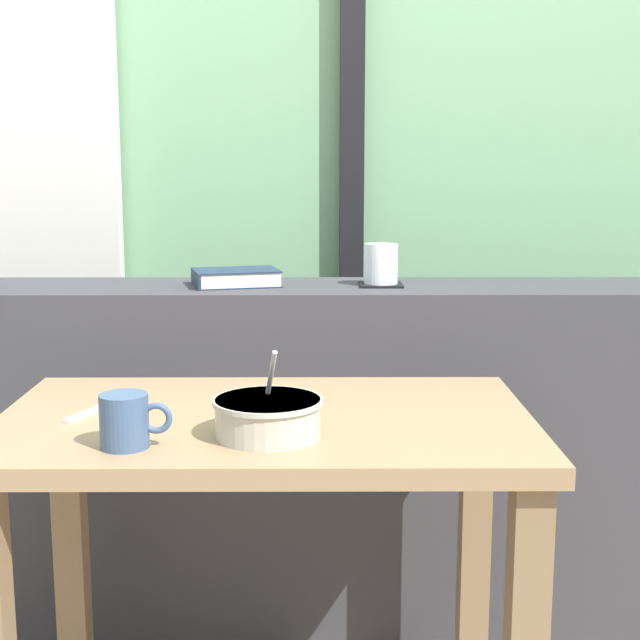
{
  "coord_description": "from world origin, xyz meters",
  "views": [
    {
      "loc": [
        0.01,
        -1.57,
        1.13
      ],
      "look_at": [
        0.02,
        0.37,
        0.79
      ],
      "focal_mm": 51.46,
      "sensor_mm": 36.0,
      "label": 1
    }
  ],
  "objects_px": {
    "juice_glass": "(381,266)",
    "soup_bowl": "(268,418)",
    "ceramic_mug": "(126,421)",
    "fork_utensil": "(95,410)",
    "breakfast_table": "(266,487)",
    "closed_book": "(235,278)",
    "coaster_square": "(381,285)"
  },
  "relations": [
    {
      "from": "ceramic_mug",
      "to": "fork_utensil",
      "type": "bearing_deg",
      "value": 115.21
    },
    {
      "from": "breakfast_table",
      "to": "soup_bowl",
      "type": "relative_size",
      "value": 5.23
    },
    {
      "from": "soup_bowl",
      "to": "ceramic_mug",
      "type": "relative_size",
      "value": 1.58
    },
    {
      "from": "fork_utensil",
      "to": "ceramic_mug",
      "type": "bearing_deg",
      "value": -42.33
    },
    {
      "from": "fork_utensil",
      "to": "soup_bowl",
      "type": "bearing_deg",
      "value": -3.29
    },
    {
      "from": "breakfast_table",
      "to": "coaster_square",
      "type": "distance_m",
      "value": 0.68
    },
    {
      "from": "juice_glass",
      "to": "soup_bowl",
      "type": "distance_m",
      "value": 0.75
    },
    {
      "from": "breakfast_table",
      "to": "fork_utensil",
      "type": "height_order",
      "value": "fork_utensil"
    },
    {
      "from": "coaster_square",
      "to": "closed_book",
      "type": "bearing_deg",
      "value": 179.58
    },
    {
      "from": "coaster_square",
      "to": "closed_book",
      "type": "distance_m",
      "value": 0.34
    },
    {
      "from": "juice_glass",
      "to": "closed_book",
      "type": "height_order",
      "value": "juice_glass"
    },
    {
      "from": "breakfast_table",
      "to": "ceramic_mug",
      "type": "height_order",
      "value": "ceramic_mug"
    },
    {
      "from": "coaster_square",
      "to": "breakfast_table",
      "type": "bearing_deg",
      "value": -113.15
    },
    {
      "from": "breakfast_table",
      "to": "coaster_square",
      "type": "relative_size",
      "value": 9.34
    },
    {
      "from": "coaster_square",
      "to": "ceramic_mug",
      "type": "height_order",
      "value": "coaster_square"
    },
    {
      "from": "breakfast_table",
      "to": "coaster_square",
      "type": "bearing_deg",
      "value": 66.85
    },
    {
      "from": "breakfast_table",
      "to": "juice_glass",
      "type": "relative_size",
      "value": 10.06
    },
    {
      "from": "soup_bowl",
      "to": "fork_utensil",
      "type": "xyz_separation_m",
      "value": [
        -0.32,
        0.15,
        -0.03
      ]
    },
    {
      "from": "juice_glass",
      "to": "soup_bowl",
      "type": "height_order",
      "value": "juice_glass"
    },
    {
      "from": "coaster_square",
      "to": "ceramic_mug",
      "type": "relative_size",
      "value": 0.88
    },
    {
      "from": "juice_glass",
      "to": "fork_utensil",
      "type": "distance_m",
      "value": 0.79
    },
    {
      "from": "juice_glass",
      "to": "closed_book",
      "type": "distance_m",
      "value": 0.34
    },
    {
      "from": "soup_bowl",
      "to": "ceramic_mug",
      "type": "xyz_separation_m",
      "value": [
        -0.22,
        -0.06,
        0.01
      ]
    },
    {
      "from": "soup_bowl",
      "to": "ceramic_mug",
      "type": "bearing_deg",
      "value": -165.66
    },
    {
      "from": "juice_glass",
      "to": "fork_utensil",
      "type": "xyz_separation_m",
      "value": [
        -0.54,
        -0.54,
        -0.2
      ]
    },
    {
      "from": "juice_glass",
      "to": "soup_bowl",
      "type": "xyz_separation_m",
      "value": [
        -0.23,
        -0.69,
        -0.17
      ]
    },
    {
      "from": "juice_glass",
      "to": "ceramic_mug",
      "type": "bearing_deg",
      "value": -120.98
    },
    {
      "from": "juice_glass",
      "to": "ceramic_mug",
      "type": "distance_m",
      "value": 0.88
    },
    {
      "from": "closed_book",
      "to": "fork_utensil",
      "type": "distance_m",
      "value": 0.6
    },
    {
      "from": "soup_bowl",
      "to": "breakfast_table",
      "type": "bearing_deg",
      "value": 95.34
    },
    {
      "from": "breakfast_table",
      "to": "closed_book",
      "type": "distance_m",
      "value": 0.65
    },
    {
      "from": "coaster_square",
      "to": "soup_bowl",
      "type": "bearing_deg",
      "value": -108.41
    }
  ]
}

